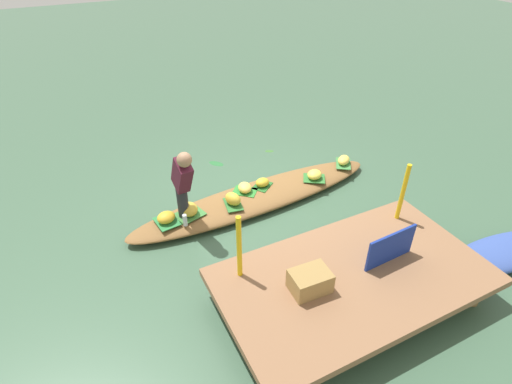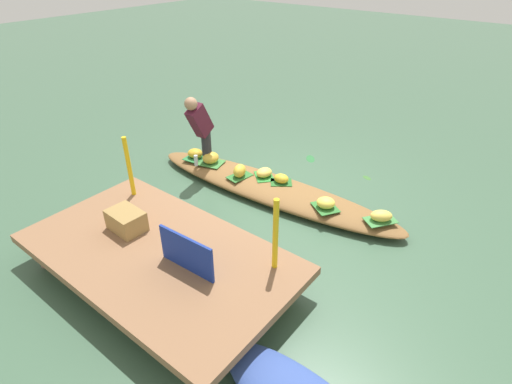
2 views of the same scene
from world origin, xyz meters
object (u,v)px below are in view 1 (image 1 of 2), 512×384
banana_bunch_5 (189,209)px  banana_bunch_6 (166,217)px  moored_boat (504,253)px  banana_bunch_0 (245,188)px  produce_crate (310,281)px  banana_bunch_4 (314,175)px  vendor_boat (258,197)px  banana_bunch_1 (233,199)px  vendor_person (183,181)px  market_banner (391,248)px  banana_bunch_2 (262,182)px  banana_bunch_3 (344,160)px  water_bottle (185,220)px

banana_bunch_5 → banana_bunch_6: bearing=2.7°
moored_boat → banana_bunch_6: banana_bunch_6 is taller
banana_bunch_0 → banana_bunch_6: banana_bunch_6 is taller
banana_bunch_6 → produce_crate: 2.40m
banana_bunch_4 → banana_bunch_5: size_ratio=0.89×
moored_boat → vendor_boat: bearing=-42.8°
vendor_boat → banana_bunch_1: bearing=11.9°
banana_bunch_0 → banana_bunch_4: bearing=171.7°
banana_bunch_6 → vendor_person: (-0.28, 0.10, 0.61)m
banana_bunch_5 → banana_bunch_6: 0.35m
market_banner → vendor_person: bearing=-51.2°
banana_bunch_2 → produce_crate: produce_crate is taller
market_banner → banana_bunch_4: bearing=-103.3°
vendor_person → banana_bunch_0: bearing=-164.9°
vendor_boat → banana_bunch_3: size_ratio=14.78×
moored_boat → banana_bunch_6: 4.69m
vendor_boat → banana_bunch_5: banana_bunch_5 is taller
banana_bunch_4 → produce_crate: (1.51, 2.17, 0.25)m
banana_bunch_3 → water_bottle: size_ratio=1.61×
banana_bunch_2 → banana_bunch_4: banana_bunch_4 is taller
banana_bunch_0 → produce_crate: (0.30, 2.35, 0.25)m
banana_bunch_4 → banana_bunch_6: bearing=0.4°
banana_bunch_6 → banana_bunch_5: bearing=-177.3°
banana_bunch_4 → produce_crate: produce_crate is taller
banana_bunch_5 → water_bottle: (0.13, 0.21, -0.01)m
vendor_boat → banana_bunch_0: size_ratio=16.40×
moored_boat → vendor_person: vendor_person is taller
banana_bunch_4 → banana_bunch_5: bearing=-0.0°
market_banner → produce_crate: (1.10, -0.05, -0.09)m
moored_boat → water_bottle: 4.40m
banana_bunch_5 → banana_bunch_6: (0.35, 0.02, -0.02)m
moored_boat → banana_bunch_2: (2.25, -2.77, 0.18)m
moored_boat → banana_bunch_4: 2.93m
banana_bunch_0 → banana_bunch_5: 1.01m
vendor_person → produce_crate: vendor_person is taller
vendor_boat → banana_bunch_3: banana_bunch_3 is taller
vendor_boat → water_bottle: size_ratio=23.86×
vendor_boat → banana_bunch_6: 1.54m
vendor_person → vendor_boat: bearing=-171.3°
banana_bunch_1 → produce_crate: size_ratio=0.63×
moored_boat → banana_bunch_5: 4.41m
banana_bunch_1 → water_bottle: (0.82, 0.15, -0.01)m
banana_bunch_4 → banana_bunch_6: banana_bunch_6 is taller
vendor_boat → vendor_person: size_ratio=3.61×
market_banner → produce_crate: market_banner is taller
banana_bunch_4 → market_banner: market_banner is taller
banana_bunch_5 → market_banner: market_banner is taller
market_banner → banana_bunch_5: bearing=-53.8°
vendor_boat → water_bottle: bearing=9.0°
vendor_boat → banana_bunch_3: bearing=179.7°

